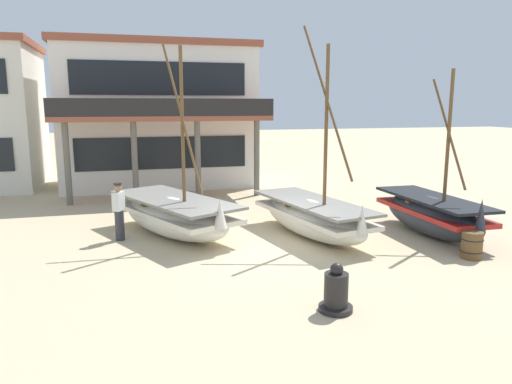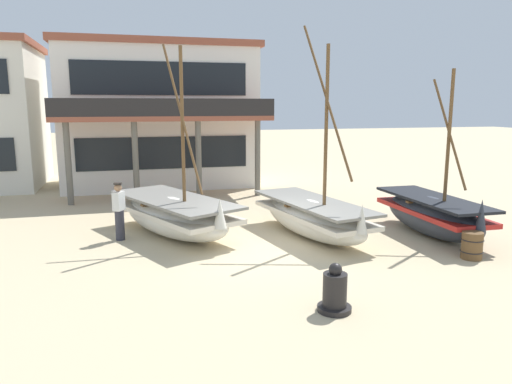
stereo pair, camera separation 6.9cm
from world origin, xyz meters
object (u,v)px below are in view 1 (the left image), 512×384
at_px(fisherman_by_hull, 119,212).
at_px(wooden_barrel, 472,245).
at_px(fishing_boat_centre_large, 313,216).
at_px(capstan_winch, 336,292).
at_px(harbor_building_main, 158,115).
at_px(fishing_boat_near_left, 174,215).
at_px(fishing_boat_far_right, 432,214).

relative_size(fisherman_by_hull, wooden_barrel, 2.41).
relative_size(fishing_boat_centre_large, wooden_barrel, 8.74).
relative_size(capstan_winch, harbor_building_main, 0.10).
relative_size(fishing_boat_near_left, fishing_boat_far_right, 1.15).
relative_size(fishing_boat_centre_large, fisherman_by_hull, 3.63).
relative_size(capstan_winch, wooden_barrel, 1.36).
xyz_separation_m(fishing_boat_centre_large, capstan_winch, (-1.56, -5.01, -0.23)).
bearing_deg(fishing_boat_centre_large, capstan_winch, -107.27).
height_order(fishing_boat_near_left, fishing_boat_far_right, fishing_boat_near_left).
height_order(fishing_boat_centre_large, fishing_boat_far_right, fishing_boat_centre_large).
height_order(capstan_winch, wooden_barrel, capstan_winch).
height_order(fishing_boat_centre_large, wooden_barrel, fishing_boat_centre_large).
bearing_deg(harbor_building_main, wooden_barrel, -64.22).
height_order(fishing_boat_centre_large, harbor_building_main, harbor_building_main).
relative_size(fishing_boat_near_left, fishing_boat_centre_large, 0.91).
bearing_deg(wooden_barrel, fishing_boat_near_left, 149.04).
xyz_separation_m(fishing_boat_near_left, capstan_winch, (2.39, -6.23, -0.26)).
xyz_separation_m(fishing_boat_near_left, wooden_barrel, (7.07, -4.24, -0.28)).
bearing_deg(fishing_boat_centre_large, harbor_building_main, 108.36).
bearing_deg(harbor_building_main, capstan_winch, -82.54).
bearing_deg(fisherman_by_hull, wooden_barrel, -25.47).
bearing_deg(fishing_boat_centre_large, fisherman_by_hull, 168.75).
height_order(fisherman_by_hull, harbor_building_main, harbor_building_main).
xyz_separation_m(wooden_barrel, harbor_building_main, (-6.78, 14.04, 3.02)).
xyz_separation_m(fisherman_by_hull, harbor_building_main, (1.88, 9.92, 2.54)).
bearing_deg(fishing_boat_near_left, fisherman_by_hull, -175.72).
distance_m(fishing_boat_near_left, capstan_winch, 6.68).
relative_size(fishing_boat_near_left, wooden_barrel, 7.97).
height_order(capstan_winch, harbor_building_main, harbor_building_main).
height_order(fishing_boat_far_right, wooden_barrel, fishing_boat_far_right).
height_order(wooden_barrel, harbor_building_main, harbor_building_main).
distance_m(fishing_boat_near_left, wooden_barrel, 8.25).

